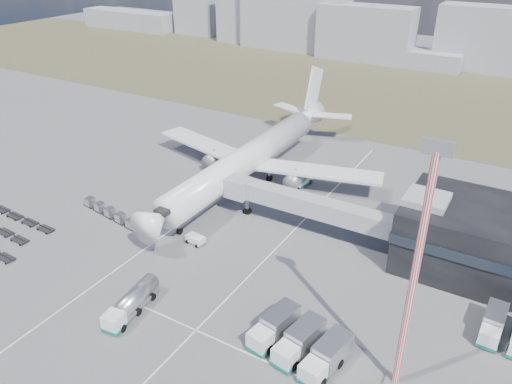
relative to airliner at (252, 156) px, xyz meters
The scene contains 14 objects.
ground 32.81m from the airliner, 90.00° to the right, with size 420.00×420.00×0.00m, color #565659.
grass_strip 77.80m from the airliner, 90.00° to the left, with size 420.00×90.00×0.01m, color #454129.
lane_markings 31.41m from the airliner, 71.60° to the right, with size 47.12×110.00×0.01m.
terminal 48.51m from the airliner, ahead, with size 30.40×16.40×11.00m.
jet_bridge 19.89m from the airliner, 36.93° to the right, with size 30.30×3.80×7.05m.
airliner is the anchor object (origin of this frame).
skyline 118.55m from the airliner, 94.56° to the left, with size 311.43×24.39×25.41m.
fuel_tanker 42.61m from the airliner, 80.93° to the right, with size 3.57×9.91×3.13m.
pushback_tug 25.13m from the airliner, 80.68° to the right, with size 3.01×1.69×1.38m, color white.
catering_truck 10.73m from the airliner, 16.01° to the left, with size 3.25×6.10×2.66m.
service_trucks_near 47.13m from the airliner, 52.06° to the right, with size 11.48×9.42×3.14m.
service_trucks_far 54.81m from the airliner, 23.74° to the right, with size 6.04×7.15×2.80m.
uld_row 29.21m from the airliner, 118.97° to the right, with size 14.52×3.69×1.59m.
floodlight_mast 54.64m from the airliner, 41.59° to the right, with size 2.76×2.26×29.30m.
Camera 1 is at (46.93, -45.33, 45.13)m, focal length 35.00 mm.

